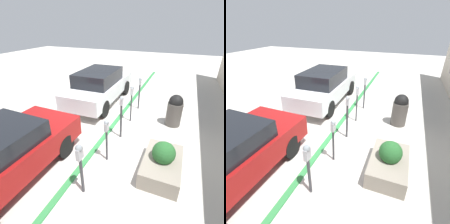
% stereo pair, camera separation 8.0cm
% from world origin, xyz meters
% --- Properties ---
extents(ground_plane, '(40.00, 40.00, 0.00)m').
position_xyz_m(ground_plane, '(0.00, 0.00, 0.00)').
color(ground_plane, beige).
extents(curb_strip, '(19.00, 0.16, 0.04)m').
position_xyz_m(curb_strip, '(0.00, 0.08, 0.02)').
color(curb_strip, '#338C47').
rests_on(curb_strip, ground_plane).
extents(parking_meter_nearest, '(0.19, 0.16, 1.38)m').
position_xyz_m(parking_meter_nearest, '(-2.42, -0.39, 0.95)').
color(parking_meter_nearest, '#38383D').
rests_on(parking_meter_nearest, ground_plane).
extents(parking_meter_second, '(0.17, 0.14, 1.33)m').
position_xyz_m(parking_meter_second, '(-1.21, -0.47, 0.94)').
color(parking_meter_second, '#38383D').
rests_on(parking_meter_second, ground_plane).
extents(parking_meter_middle, '(0.15, 0.13, 1.54)m').
position_xyz_m(parking_meter_middle, '(0.03, -0.45, 0.96)').
color(parking_meter_middle, '#38383D').
rests_on(parking_meter_middle, ground_plane).
extents(parking_meter_fourth, '(0.17, 0.14, 1.50)m').
position_xyz_m(parking_meter_fourth, '(1.23, -0.43, 1.07)').
color(parking_meter_fourth, '#38383D').
rests_on(parking_meter_fourth, ground_plane).
extents(parking_meter_farthest, '(0.16, 0.13, 1.47)m').
position_xyz_m(parking_meter_farthest, '(2.50, -0.43, 0.99)').
color(parking_meter_farthest, '#38383D').
rests_on(parking_meter_farthest, ground_plane).
extents(planter_box, '(1.53, 0.96, 0.96)m').
position_xyz_m(planter_box, '(-1.11, -2.01, 0.34)').
color(planter_box, gray).
rests_on(planter_box, ground_plane).
extents(parked_car_middle, '(4.68, 1.90, 1.63)m').
position_xyz_m(parked_car_middle, '(2.54, 1.55, 0.86)').
color(parked_car_middle, silver).
rests_on(parked_car_middle, ground_plane).
extents(trash_bin, '(0.57, 0.57, 1.25)m').
position_xyz_m(trash_bin, '(1.60, -2.05, 0.63)').
color(trash_bin, '#514C47').
rests_on(trash_bin, ground_plane).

